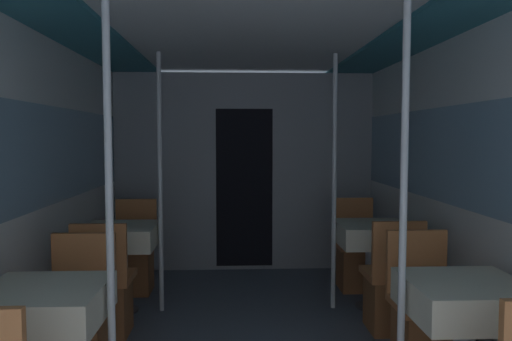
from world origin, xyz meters
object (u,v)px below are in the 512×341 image
dining_table_left_1 (121,240)px  chair_right_far_1 (356,260)px  dining_table_left_0 (43,312)px  support_pole_right_0 (403,214)px  chair_right_near_1 (391,295)px  dining_table_right_1 (372,238)px  chair_right_far_0 (424,327)px  support_pole_left_0 (110,216)px  chair_left_far_1 (134,262)px  support_pole_left_1 (160,183)px  dining_table_right_0 (465,305)px  chair_left_near_1 (105,299)px  chair_left_far_0 (78,334)px  support_pole_right_1 (334,183)px

dining_table_left_1 → chair_right_far_1: chair_right_far_1 is taller
dining_table_left_0 → support_pole_right_0: bearing=0.0°
chair_right_near_1 → dining_table_right_1: bearing=90.0°
chair_right_far_0 → support_pole_left_0: bearing=16.5°
support_pole_right_0 → chair_right_near_1: support_pole_right_0 is taller
chair_left_far_1 → support_pole_left_1: bearing=122.2°
support_pole_left_1 → dining_table_right_0: (1.86, -1.77, -0.49)m
chair_left_near_1 → dining_table_right_1: chair_left_near_1 is taller
chair_left_far_0 → support_pole_right_1: bearing=-146.7°
dining_table_right_0 → chair_left_near_1: bearing=151.0°
chair_left_near_1 → chair_right_far_0: 2.30m
support_pole_right_1 → dining_table_right_0: bearing=-79.0°
dining_table_left_1 → chair_left_far_1: (0.00, 0.55, -0.34)m
chair_left_far_1 → chair_right_near_1: (2.20, -1.10, 0.00)m
support_pole_left_0 → support_pole_left_1: (0.00, 1.77, 0.00)m
chair_left_near_1 → support_pole_right_1: 2.11m
chair_right_near_1 → chair_right_far_1: bearing=90.0°
chair_left_far_1 → dining_table_right_0: size_ratio=1.19×
chair_left_near_1 → dining_table_right_0: 2.54m
chair_left_near_1 → chair_right_near_1: (2.20, 0.00, 0.00)m
chair_right_far_0 → chair_left_far_1: bearing=-38.8°
support_pole_left_0 → support_pole_right_1: size_ratio=1.00×
chair_right_far_0 → dining_table_right_1: 1.27m
support_pole_left_0 → chair_right_far_0: size_ratio=2.50×
chair_right_far_1 → support_pole_right_1: (-0.35, -0.55, 0.83)m
chair_left_near_1 → support_pole_right_0: support_pole_right_0 is taller
chair_left_far_1 → chair_right_far_0: same height
support_pole_left_1 → support_pole_right_1: size_ratio=1.00×
chair_left_near_1 → chair_right_near_1: bearing=0.0°
dining_table_right_1 → chair_right_far_1: chair_right_far_1 is taller
chair_right_near_1 → support_pole_left_0: bearing=-146.7°
chair_left_far_0 → support_pole_right_0: size_ratio=0.40×
support_pole_left_1 → support_pole_right_0: size_ratio=1.00×
chair_left_far_0 → dining_table_right_1: 2.54m
dining_table_left_0 → dining_table_right_0: bearing=0.0°
chair_left_far_0 → chair_right_far_1: (2.20, 1.77, 0.00)m
support_pole_left_1 → support_pole_right_1: bearing=0.0°
chair_right_far_0 → chair_right_far_1: (0.00, 1.77, 0.00)m
chair_left_far_1 → dining_table_left_0: bearing=90.0°
chair_left_far_0 → chair_right_far_0: size_ratio=1.00×
support_pole_right_0 → dining_table_right_1: (0.35, 1.77, -0.49)m
dining_table_left_1 → support_pole_left_1: bearing=0.0°
dining_table_left_0 → support_pole_right_1: support_pole_right_1 is taller
chair_left_far_0 → dining_table_right_1: chair_left_far_0 is taller
chair_left_far_1 → dining_table_right_1: 2.30m
support_pole_left_0 → chair_right_far_1: support_pole_left_0 is taller
dining_table_right_0 → support_pole_right_1: size_ratio=0.34×
dining_table_left_1 → chair_left_near_1: 0.64m
chair_left_far_1 → chair_right_far_0: (2.20, -1.77, 0.00)m
chair_left_far_0 → chair_left_far_1: (0.00, 1.77, 0.00)m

